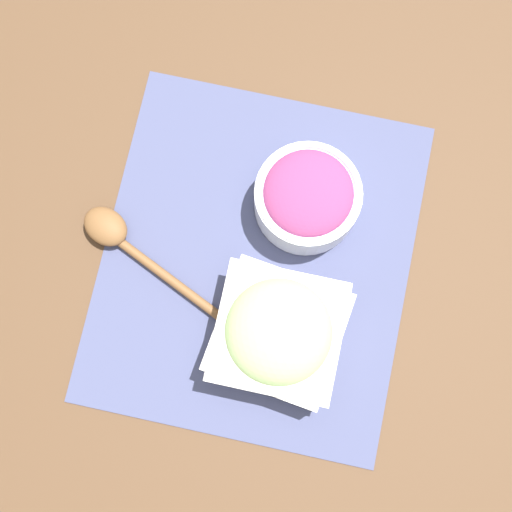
% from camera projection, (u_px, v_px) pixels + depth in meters
% --- Properties ---
extents(ground_plane, '(3.00, 3.00, 0.00)m').
position_uv_depth(ground_plane, '(256.00, 261.00, 0.92)').
color(ground_plane, '#513823').
extents(placemat, '(0.45, 0.39, 0.00)m').
position_uv_depth(placemat, '(256.00, 261.00, 0.91)').
color(placemat, '#474C70').
rests_on(placemat, ground_plane).
extents(onion_bowl, '(0.13, 0.13, 0.08)m').
position_uv_depth(onion_bowl, '(307.00, 197.00, 0.88)').
color(onion_bowl, silver).
rests_on(onion_bowl, placemat).
extents(cucumber_bowl, '(0.16, 0.16, 0.09)m').
position_uv_depth(cucumber_bowl, '(278.00, 333.00, 0.85)').
color(cucumber_bowl, silver).
rests_on(cucumber_bowl, placemat).
extents(wooden_spoon, '(0.11, 0.21, 0.03)m').
position_uv_depth(wooden_spoon, '(120.00, 242.00, 0.90)').
color(wooden_spoon, brown).
rests_on(wooden_spoon, placemat).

